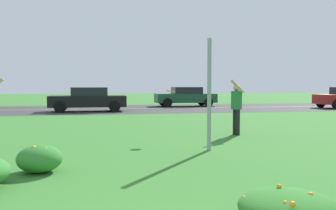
{
  "coord_description": "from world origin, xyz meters",
  "views": [
    {
      "loc": [
        -0.12,
        -1.89,
        1.54
      ],
      "look_at": [
        1.67,
        7.07,
        1.06
      ],
      "focal_mm": 39.3,
      "sensor_mm": 36.0,
      "label": 1
    }
  ],
  "objects_px": {
    "frisbee_orange": "(171,91)",
    "car_black_center_right": "(88,99)",
    "sign_post_by_roadside": "(209,95)",
    "car_dark_green_center_left": "(186,96)",
    "person_catcher_green_shirt": "(236,105)"
  },
  "relations": [
    {
      "from": "sign_post_by_roadside",
      "to": "car_dark_green_center_left",
      "type": "distance_m",
      "value": 19.01
    },
    {
      "from": "sign_post_by_roadside",
      "to": "frisbee_orange",
      "type": "bearing_deg",
      "value": 105.56
    },
    {
      "from": "person_catcher_green_shirt",
      "to": "frisbee_orange",
      "type": "xyz_separation_m",
      "value": [
        -2.21,
        -0.56,
        0.44
      ]
    },
    {
      "from": "car_dark_green_center_left",
      "to": "frisbee_orange",
      "type": "bearing_deg",
      "value": -105.46
    },
    {
      "from": "sign_post_by_roadside",
      "to": "car_dark_green_center_left",
      "type": "relative_size",
      "value": 0.59
    },
    {
      "from": "frisbee_orange",
      "to": "car_black_center_right",
      "type": "distance_m",
      "value": 12.58
    },
    {
      "from": "person_catcher_green_shirt",
      "to": "frisbee_orange",
      "type": "relative_size",
      "value": 6.99
    },
    {
      "from": "sign_post_by_roadside",
      "to": "car_dark_green_center_left",
      "type": "xyz_separation_m",
      "value": [
        4.07,
        18.56,
        -0.59
      ]
    },
    {
      "from": "frisbee_orange",
      "to": "car_black_center_right",
      "type": "xyz_separation_m",
      "value": [
        -2.52,
        12.31,
        -0.65
      ]
    },
    {
      "from": "sign_post_by_roadside",
      "to": "car_dark_green_center_left",
      "type": "height_order",
      "value": "sign_post_by_roadside"
    },
    {
      "from": "frisbee_orange",
      "to": "sign_post_by_roadside",
      "type": "bearing_deg",
      "value": -74.44
    },
    {
      "from": "sign_post_by_roadside",
      "to": "frisbee_orange",
      "type": "height_order",
      "value": "sign_post_by_roadside"
    },
    {
      "from": "sign_post_by_roadside",
      "to": "person_catcher_green_shirt",
      "type": "distance_m",
      "value": 3.02
    },
    {
      "from": "car_black_center_right",
      "to": "frisbee_orange",
      "type": "bearing_deg",
      "value": -78.42
    },
    {
      "from": "car_dark_green_center_left",
      "to": "car_black_center_right",
      "type": "height_order",
      "value": "same"
    }
  ]
}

